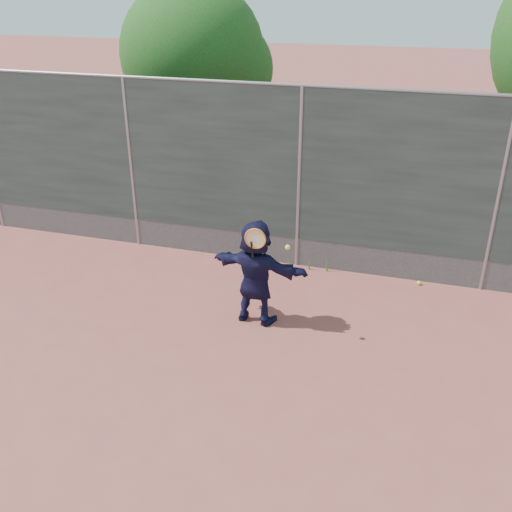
# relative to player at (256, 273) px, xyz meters

# --- Properties ---
(ground) EXTENTS (80.00, 80.00, 0.00)m
(ground) POSITION_rel_player_xyz_m (0.16, -1.60, -0.77)
(ground) COLOR #9E4C42
(ground) RESTS_ON ground
(player) EXTENTS (1.47, 0.64, 1.53)m
(player) POSITION_rel_player_xyz_m (0.00, 0.00, 0.00)
(player) COLOR #131334
(player) RESTS_ON ground
(ball_ground) EXTENTS (0.07, 0.07, 0.07)m
(ball_ground) POSITION_rel_player_xyz_m (2.21, 1.75, -0.73)
(ball_ground) COLOR #C2F536
(ball_ground) RESTS_ON ground
(fence) EXTENTS (20.00, 0.06, 3.03)m
(fence) POSITION_rel_player_xyz_m (0.16, 1.90, 0.82)
(fence) COLOR #38423D
(fence) RESTS_ON ground
(swing_action) EXTENTS (0.63, 0.18, 0.51)m
(swing_action) POSITION_rel_player_xyz_m (0.09, -0.20, 0.59)
(swing_action) COLOR orange
(swing_action) RESTS_ON ground
(tree_left) EXTENTS (3.15, 3.00, 4.53)m
(tree_left) POSITION_rel_player_xyz_m (-2.69, 4.95, 2.17)
(tree_left) COLOR #382314
(tree_left) RESTS_ON ground
(weed_clump) EXTENTS (0.68, 0.07, 0.30)m
(weed_clump) POSITION_rel_player_xyz_m (0.45, 1.78, -0.63)
(weed_clump) COLOR #387226
(weed_clump) RESTS_ON ground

